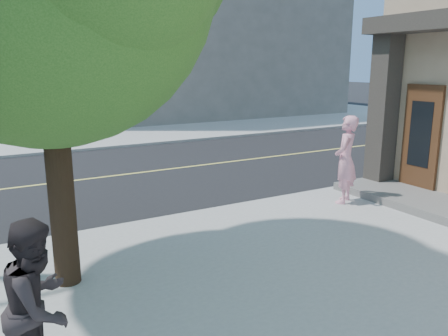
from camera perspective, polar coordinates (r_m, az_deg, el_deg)
sidewalk_ne at (r=32.93m, az=-6.12°, el=7.28°), size 29.00×25.00×0.12m
filler_ne at (r=33.66m, az=-5.97°, el=19.45°), size 18.00×16.00×14.00m
man_on_phone at (r=10.70m, az=15.25°, el=1.04°), size 0.89×0.82×2.04m
pedestrian at (r=4.83m, az=-22.49°, el=-16.00°), size 1.04×1.09×1.77m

